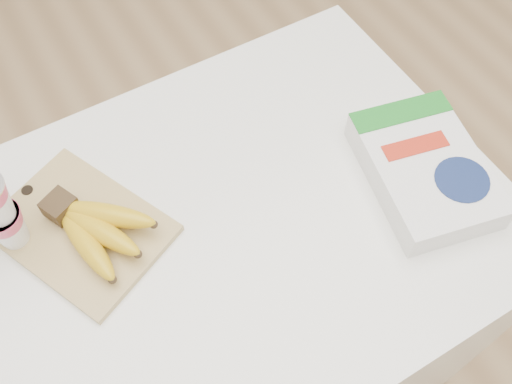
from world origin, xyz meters
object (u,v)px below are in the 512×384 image
at_px(table, 211,321).
at_px(bananas, 94,228).
at_px(cereal_box, 425,169).
at_px(cutting_board, 81,229).

xyz_separation_m(table, bananas, (-0.14, 0.08, 0.44)).
bearing_deg(bananas, table, -30.90).
relative_size(table, cereal_box, 3.54).
bearing_deg(table, cereal_box, -13.26).
xyz_separation_m(cutting_board, cereal_box, (0.56, -0.20, 0.02)).
bearing_deg(cereal_box, table, 179.40).
relative_size(table, bananas, 5.35).
bearing_deg(bananas, cereal_box, -18.14).
height_order(table, cereal_box, cereal_box).
distance_m(cutting_board, cereal_box, 0.59).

